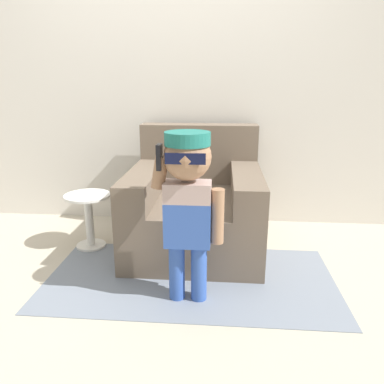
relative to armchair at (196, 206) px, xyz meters
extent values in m
plane|color=#BCB29E|center=(-0.23, -0.20, -0.30)|extent=(10.00, 10.00, 0.00)
cube|color=silver|center=(-0.23, 0.55, 1.00)|extent=(10.00, 0.05, 2.60)
cube|color=#6B5B4C|center=(0.00, -0.05, -0.10)|extent=(0.92, 1.03, 0.39)
cube|color=#6B5B4C|center=(0.00, 0.37, 0.32)|extent=(0.92, 0.19, 0.47)
cube|color=#6B5B4C|center=(-0.36, -0.15, 0.19)|extent=(0.20, 0.84, 0.20)
cube|color=#6B5B4C|center=(0.36, -0.15, 0.19)|extent=(0.20, 0.84, 0.20)
cylinder|color=#3356AD|center=(-0.05, -0.75, -0.13)|extent=(0.09, 0.09, 0.33)
cylinder|color=#3356AD|center=(0.07, -0.75, -0.13)|extent=(0.09, 0.09, 0.33)
cube|color=#3356AD|center=(0.01, -0.75, 0.16)|extent=(0.25, 0.14, 0.25)
cube|color=#B29993|center=(0.01, -0.75, 0.33)|extent=(0.25, 0.14, 0.11)
sphere|color=#997051|center=(0.01, -0.75, 0.51)|extent=(0.25, 0.25, 0.25)
cylinder|color=#1E7066|center=(0.01, -0.75, 0.61)|extent=(0.23, 0.23, 0.07)
cube|color=#1E7066|center=(0.01, -0.64, 0.58)|extent=(0.14, 0.11, 0.01)
cube|color=#0F1433|center=(0.01, -0.86, 0.53)|extent=(0.20, 0.01, 0.05)
cylinder|color=#997051|center=(0.17, -0.75, 0.20)|extent=(0.07, 0.07, 0.30)
cylinder|color=#997051|center=(-0.13, -0.75, 0.43)|extent=(0.10, 0.07, 0.18)
cube|color=black|center=(-0.13, -0.77, 0.51)|extent=(0.02, 0.07, 0.13)
cylinder|color=white|center=(-0.77, -0.12, -0.29)|extent=(0.21, 0.21, 0.02)
cylinder|color=white|center=(-0.77, -0.12, -0.11)|extent=(0.06, 0.06, 0.39)
cylinder|color=white|center=(-0.77, -0.12, 0.10)|extent=(0.33, 0.33, 0.02)
cube|color=gray|center=(0.01, -0.53, -0.30)|extent=(1.77, 0.92, 0.01)
camera|label=1|loc=(0.19, -2.60, 0.88)|focal=35.00mm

